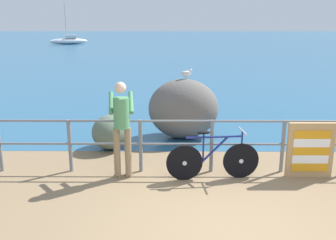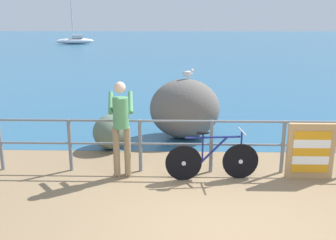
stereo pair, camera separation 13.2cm
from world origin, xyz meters
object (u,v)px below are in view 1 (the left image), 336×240
(breakwater_boulder_left, at_px, (110,132))
(bicycle, at_px, (213,159))
(folded_deckchair_stack, at_px, (310,150))
(person_at_railing, at_px, (122,125))
(seagull, at_px, (187,73))
(breakwater_boulder_main, at_px, (183,109))
(sailboat, at_px, (69,41))

(breakwater_boulder_left, bearing_deg, bicycle, -37.96)
(bicycle, relative_size, folded_deckchair_stack, 1.63)
(breakwater_boulder_left, bearing_deg, person_at_railing, -73.07)
(bicycle, xyz_separation_m, seagull, (-0.40, 2.55, 1.20))
(folded_deckchair_stack, relative_size, breakwater_boulder_main, 0.61)
(breakwater_boulder_main, bearing_deg, person_at_railing, -115.95)
(seagull, bearing_deg, folded_deckchair_stack, -76.72)
(bicycle, distance_m, seagull, 2.85)
(bicycle, xyz_separation_m, breakwater_boulder_left, (-2.13, 1.66, -0.01))
(bicycle, height_order, person_at_railing, person_at_railing)
(breakwater_boulder_left, height_order, seagull, seagull)
(folded_deckchair_stack, bearing_deg, bicycle, -176.90)
(bicycle, height_order, seagull, seagull)
(folded_deckchair_stack, relative_size, seagull, 3.16)
(sailboat, bearing_deg, breakwater_boulder_left, 90.49)
(seagull, bearing_deg, person_at_railing, -144.89)
(folded_deckchair_stack, height_order, breakwater_boulder_main, breakwater_boulder_main)
(sailboat, bearing_deg, seagull, 93.34)
(breakwater_boulder_main, distance_m, seagull, 0.87)
(sailboat, bearing_deg, bicycle, 92.70)
(breakwater_boulder_main, relative_size, seagull, 5.15)
(breakwater_boulder_left, relative_size, sailboat, 0.19)
(bicycle, distance_m, folded_deckchair_stack, 1.78)
(person_at_railing, bearing_deg, bicycle, -100.01)
(person_at_railing, relative_size, sailboat, 0.36)
(person_at_railing, relative_size, breakwater_boulder_left, 1.93)
(seagull, bearing_deg, breakwater_boulder_main, -171.38)
(person_at_railing, bearing_deg, seagull, -34.31)
(person_at_railing, xyz_separation_m, breakwater_boulder_main, (1.18, 2.43, -0.27))
(breakwater_boulder_main, bearing_deg, folded_deckchair_stack, -47.10)
(bicycle, bearing_deg, seagull, 92.64)
(person_at_railing, distance_m, sailboat, 40.48)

